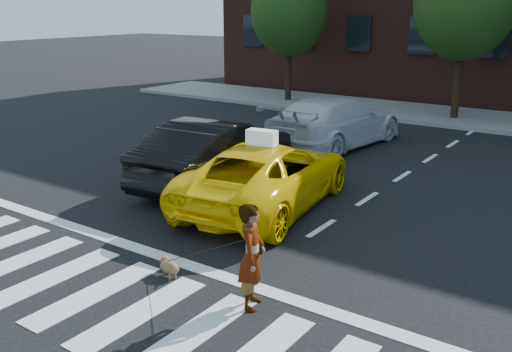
# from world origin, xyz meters

# --- Properties ---
(ground) EXTENTS (120.00, 120.00, 0.00)m
(ground) POSITION_xyz_m (0.00, 0.00, 0.00)
(ground) COLOR black
(ground) RESTS_ON ground
(crosswalk) EXTENTS (13.00, 2.40, 0.01)m
(crosswalk) POSITION_xyz_m (0.00, 0.00, 0.01)
(crosswalk) COLOR silver
(crosswalk) RESTS_ON ground
(stop_line) EXTENTS (12.00, 0.30, 0.01)m
(stop_line) POSITION_xyz_m (0.00, 1.60, 0.01)
(stop_line) COLOR silver
(stop_line) RESTS_ON ground
(sidewalk_far) EXTENTS (30.00, 4.00, 0.15)m
(sidewalk_far) POSITION_xyz_m (0.00, 17.50, 0.07)
(sidewalk_far) COLOR slate
(sidewalk_far) RESTS_ON ground
(tree_left) EXTENTS (3.39, 3.38, 6.50)m
(tree_left) POSITION_xyz_m (-6.97, 17.00, 4.44)
(tree_left) COLOR black
(tree_left) RESTS_ON ground
(taxi) EXTENTS (3.08, 5.46, 1.44)m
(taxi) POSITION_xyz_m (-0.06, 4.91, 0.72)
(taxi) COLOR yellow
(taxi) RESTS_ON ground
(black_sedan) EXTENTS (2.14, 5.11, 1.64)m
(black_sedan) POSITION_xyz_m (-2.00, 5.55, 0.82)
(black_sedan) COLOR black
(black_sedan) RESTS_ON ground
(white_suv) EXTENTS (2.68, 5.67, 1.60)m
(white_suv) POSITION_xyz_m (-1.40, 10.74, 0.80)
(white_suv) COLOR silver
(white_suv) RESTS_ON ground
(woman) EXTENTS (0.60, 0.70, 1.61)m
(woman) POSITION_xyz_m (2.22, 1.10, 0.81)
(woman) COLOR #999999
(woman) RESTS_ON ground
(dog) EXTENTS (0.51, 0.36, 0.31)m
(dog) POSITION_xyz_m (0.53, 1.12, 0.18)
(dog) COLOR #8A6746
(dog) RESTS_ON ground
(taxi_sign) EXTENTS (0.68, 0.37, 0.32)m
(taxi_sign) POSITION_xyz_m (-0.06, 4.71, 1.60)
(taxi_sign) COLOR white
(taxi_sign) RESTS_ON taxi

